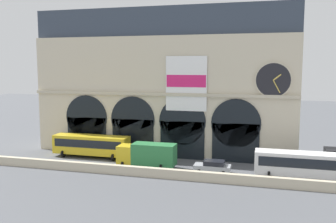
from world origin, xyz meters
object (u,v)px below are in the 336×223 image
(box_truck_center, at_px, (147,154))
(car_mideast, at_px, (213,167))
(bus_midwest, at_px, (91,145))
(bus_east, at_px, (304,164))

(box_truck_center, relative_size, car_mideast, 1.70)
(bus_midwest, relative_size, box_truck_center, 1.47)
(box_truck_center, height_order, bus_east, box_truck_center)
(bus_midwest, xyz_separation_m, car_mideast, (17.82, -3.21, -0.98))
(box_truck_center, height_order, car_mideast, box_truck_center)
(box_truck_center, distance_m, car_mideast, 8.49)
(bus_midwest, xyz_separation_m, bus_east, (28.25, -2.93, 0.00))
(bus_midwest, bearing_deg, box_truck_center, -17.36)
(car_mideast, bearing_deg, box_truck_center, 178.15)
(box_truck_center, bearing_deg, bus_midwest, 162.64)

